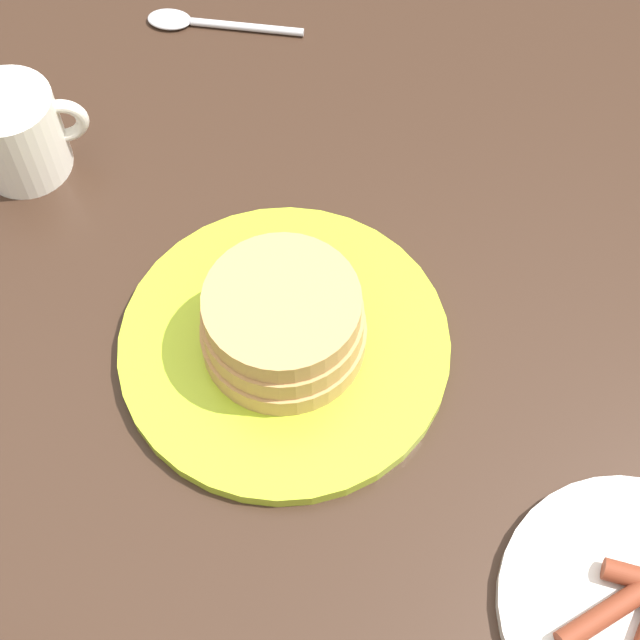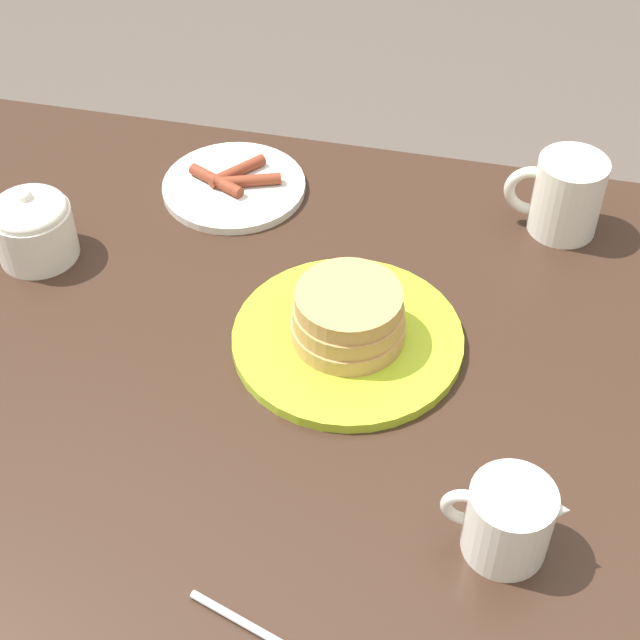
{
  "view_description": "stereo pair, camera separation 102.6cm",
  "coord_description": "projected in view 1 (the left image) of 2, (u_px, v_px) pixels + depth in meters",
  "views": [
    {
      "loc": [
        0.0,
        -0.39,
        1.37
      ],
      "look_at": [
        0.06,
        -0.05,
        0.78
      ],
      "focal_mm": 55.0,
      "sensor_mm": 36.0,
      "label": 1
    },
    {
      "loc": [
        -0.09,
        0.62,
        1.48
      ],
      "look_at": [
        0.06,
        -0.05,
        0.78
      ],
      "focal_mm": 55.0,
      "sensor_mm": 36.0,
      "label": 2
    }
  ],
  "objects": [
    {
      "name": "side_plate_bacon",
      "position": [
        634.0,
        610.0,
        0.6
      ],
      "size": [
        0.17,
        0.17,
        0.02
      ],
      "color": "silver",
      "rests_on": "dining_table"
    },
    {
      "name": "dining_table",
      "position": [
        239.0,
        368.0,
        0.84
      ],
      "size": [
        1.39,
        0.8,
        0.75
      ],
      "color": "#332116",
      "rests_on": "ground_plane"
    },
    {
      "name": "pancake_plate",
      "position": [
        281.0,
        334.0,
        0.68
      ],
      "size": [
        0.24,
        0.24,
        0.07
      ],
      "color": "#AAC628",
      "rests_on": "dining_table"
    },
    {
      "name": "creamer_pitcher",
      "position": [
        12.0,
        132.0,
        0.76
      ],
      "size": [
        0.11,
        0.07,
        0.08
      ],
      "color": "silver",
      "rests_on": "dining_table"
    },
    {
      "name": "spoon",
      "position": [
        196.0,
        22.0,
        0.86
      ],
      "size": [
        0.14,
        0.06,
        0.01
      ],
      "color": "silver",
      "rests_on": "dining_table"
    },
    {
      "name": "ground_plane",
      "position": [
        271.0,
        572.0,
        1.38
      ],
      "size": [
        8.0,
        8.0,
        0.0
      ],
      "primitive_type": "plane",
      "color": "#51473F"
    }
  ]
}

